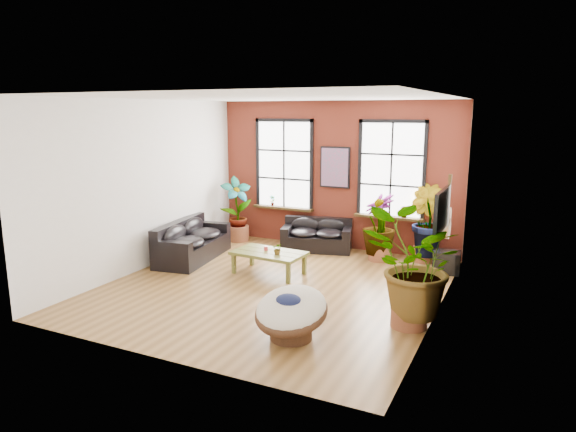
% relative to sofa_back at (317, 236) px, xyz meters
% --- Properties ---
extents(room, '(6.04, 6.54, 3.54)m').
position_rel_sofa_back_xyz_m(room, '(0.27, -2.64, 1.41)').
color(room, brown).
rests_on(room, ground).
extents(sofa_back, '(1.78, 1.18, 0.75)m').
position_rel_sofa_back_xyz_m(sofa_back, '(0.00, 0.00, 0.00)').
color(sofa_back, black).
rests_on(sofa_back, ground).
extents(sofa_left, '(1.21, 2.26, 0.85)m').
position_rel_sofa_back_xyz_m(sofa_left, '(-2.27, -1.93, 0.05)').
color(sofa_left, black).
rests_on(sofa_left, ground).
extents(coffee_table, '(1.50, 0.93, 0.56)m').
position_rel_sofa_back_xyz_m(coffee_table, '(-0.18, -2.15, 0.07)').
color(coffee_table, '#54571F').
rests_on(coffee_table, ground).
extents(papasan_chair, '(1.16, 1.17, 0.80)m').
position_rel_sofa_back_xyz_m(papasan_chair, '(1.53, -4.71, 0.07)').
color(papasan_chair, '#452918').
rests_on(papasan_chair, ground).
extents(poster, '(0.74, 0.06, 0.98)m').
position_rel_sofa_back_xyz_m(poster, '(0.27, 0.40, 1.61)').
color(poster, black).
rests_on(poster, room).
extents(tv_wall_unit, '(0.13, 1.86, 1.20)m').
position_rel_sofa_back_xyz_m(tv_wall_unit, '(3.20, -2.19, 1.20)').
color(tv_wall_unit, black).
rests_on(tv_wall_unit, room).
extents(media_box, '(0.58, 0.49, 0.45)m').
position_rel_sofa_back_xyz_m(media_box, '(3.08, -0.51, -0.11)').
color(media_box, black).
rests_on(media_box, ground).
extents(pot_back_left, '(0.69, 0.69, 0.39)m').
position_rel_sofa_back_xyz_m(pot_back_left, '(-2.14, -0.07, -0.15)').
color(pot_back_left, brown).
rests_on(pot_back_left, ground).
extents(pot_back_right, '(0.57, 0.57, 0.34)m').
position_rel_sofa_back_xyz_m(pot_back_right, '(2.50, 0.10, -0.17)').
color(pot_back_right, brown).
rests_on(pot_back_right, ground).
extents(pot_right_wall, '(0.73, 0.73, 0.41)m').
position_rel_sofa_back_xyz_m(pot_right_wall, '(2.98, -3.54, -0.13)').
color(pot_right_wall, brown).
rests_on(pot_right_wall, ground).
extents(pot_mid, '(0.50, 0.50, 0.35)m').
position_rel_sofa_back_xyz_m(pot_mid, '(1.59, -0.24, -0.16)').
color(pot_mid, brown).
rests_on(pot_mid, ground).
extents(floor_plant_back_left, '(0.92, 0.95, 1.50)m').
position_rel_sofa_back_xyz_m(floor_plant_back_left, '(-2.16, -0.10, 0.56)').
color(floor_plant_back_left, '#184B14').
rests_on(floor_plant_back_left, ground).
extents(floor_plant_back_right, '(1.09, 1.09, 1.55)m').
position_rel_sofa_back_xyz_m(floor_plant_back_right, '(2.51, 0.10, 0.59)').
color(floor_plant_back_right, '#184B14').
rests_on(floor_plant_back_right, ground).
extents(floor_plant_right_wall, '(1.86, 1.76, 1.63)m').
position_rel_sofa_back_xyz_m(floor_plant_right_wall, '(3.00, -3.54, 0.64)').
color(floor_plant_right_wall, '#184B14').
rests_on(floor_plant_right_wall, ground).
extents(floor_plant_mid, '(1.06, 1.06, 1.34)m').
position_rel_sofa_back_xyz_m(floor_plant_mid, '(1.55, -0.21, 0.47)').
color(floor_plant_mid, '#184B14').
rests_on(floor_plant_mid, ground).
extents(table_plant, '(0.24, 0.22, 0.24)m').
position_rel_sofa_back_xyz_m(table_plant, '(0.08, -2.25, 0.24)').
color(table_plant, '#184B14').
rests_on(table_plant, coffee_table).
extents(sill_plant_left, '(0.17, 0.17, 0.27)m').
position_rel_sofa_back_xyz_m(sill_plant_left, '(-1.38, 0.35, 0.70)').
color(sill_plant_left, '#184B14').
rests_on(sill_plant_left, room).
extents(sill_plant_right, '(0.19, 0.19, 0.27)m').
position_rel_sofa_back_xyz_m(sill_plant_right, '(1.97, 0.35, 0.70)').
color(sill_plant_right, '#184B14').
rests_on(sill_plant_right, room).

